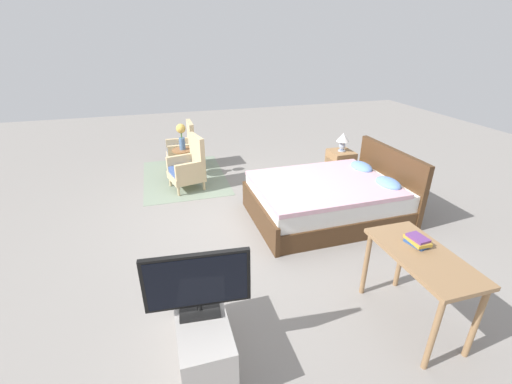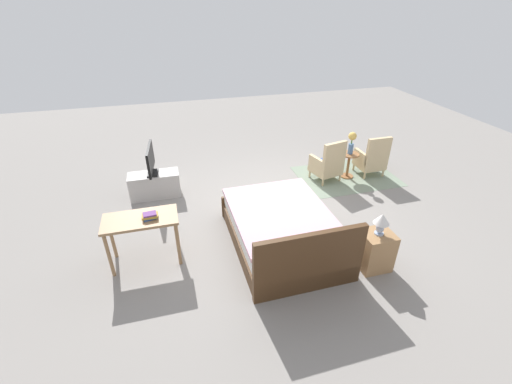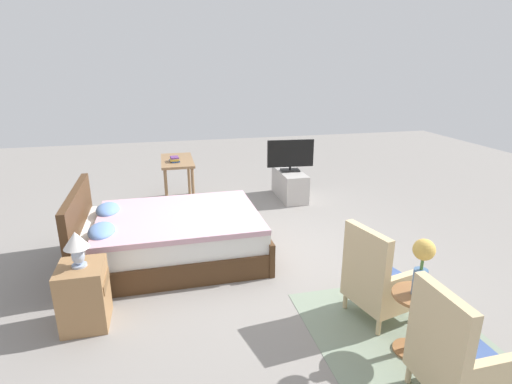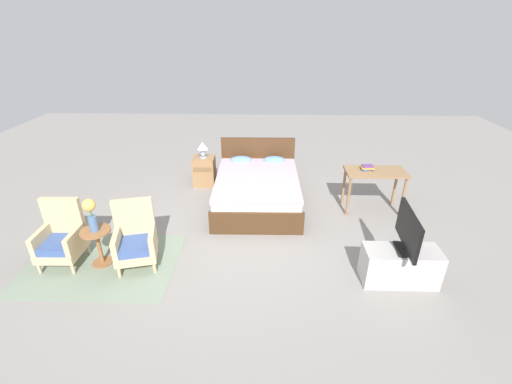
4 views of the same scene
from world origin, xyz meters
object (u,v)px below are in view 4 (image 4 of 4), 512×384
(vanity_desk, at_px, (375,177))
(tv_flatscreen, at_px, (408,231))
(side_table, at_px, (98,243))
(tv_stand, at_px, (400,266))
(flower_vase, at_px, (90,212))
(armchair_by_window_left, at_px, (62,238))
(table_lamp, at_px, (203,148))
(armchair_by_window_right, at_px, (136,240))
(book_stack, at_px, (367,168))
(bed, at_px, (257,188))
(nightstand, at_px, (204,171))

(vanity_desk, bearing_deg, tv_flatscreen, -94.58)
(side_table, xyz_separation_m, tv_stand, (4.07, -0.25, -0.10))
(tv_flatscreen, bearing_deg, vanity_desk, 85.42)
(flower_vase, relative_size, tv_stand, 0.50)
(armchair_by_window_left, relative_size, table_lamp, 2.79)
(flower_vase, xyz_separation_m, tv_stand, (4.07, -0.25, -0.60))
(side_table, relative_size, table_lamp, 1.67)
(table_lamp, xyz_separation_m, vanity_desk, (3.20, -1.01, -0.16))
(armchair_by_window_right, distance_m, tv_flatscreen, 3.59)
(armchair_by_window_left, xyz_separation_m, tv_flatscreen, (4.61, -0.29, 0.40))
(flower_vase, relative_size, book_stack, 2.21)
(vanity_desk, bearing_deg, table_lamp, 162.57)
(side_table, bearing_deg, vanity_desk, 21.78)
(bed, xyz_separation_m, vanity_desk, (2.07, -0.22, 0.35))
(armchair_by_window_left, height_order, book_stack, armchair_by_window_left)
(nightstand, xyz_separation_m, table_lamp, (-0.00, 0.00, 0.51))
(armchair_by_window_right, height_order, tv_flatscreen, tv_flatscreen)
(table_lamp, bearing_deg, armchair_by_window_right, -100.91)
(armchair_by_window_right, bearing_deg, book_stack, 25.34)
(bed, distance_m, tv_flatscreen, 2.93)
(table_lamp, relative_size, vanity_desk, 0.32)
(table_lamp, bearing_deg, tv_stand, -44.04)
(nightstand, bearing_deg, bed, -34.88)
(flower_vase, distance_m, book_stack, 4.44)
(side_table, bearing_deg, bed, 41.49)
(armchair_by_window_right, xyz_separation_m, tv_stand, (3.56, -0.29, -0.14))
(bed, distance_m, nightstand, 1.38)
(armchair_by_window_right, bearing_deg, side_table, -175.38)
(armchair_by_window_right, height_order, side_table, armchair_by_window_right)
(side_table, bearing_deg, armchair_by_window_right, 4.62)
(side_table, distance_m, book_stack, 4.46)
(flower_vase, bearing_deg, bed, 41.49)
(tv_stand, xyz_separation_m, vanity_desk, (0.16, 1.94, 0.41))
(armchair_by_window_left, distance_m, table_lamp, 3.11)
(armchair_by_window_left, relative_size, tv_flatscreen, 1.13)
(tv_flatscreen, bearing_deg, side_table, 176.51)
(tv_flatscreen, bearing_deg, nightstand, 135.99)
(tv_stand, height_order, book_stack, book_stack)
(nightstand, height_order, tv_stand, nightstand)
(bed, distance_m, flower_vase, 2.93)
(table_lamp, bearing_deg, armchair_by_window_left, -120.43)
(vanity_desk, distance_m, book_stack, 0.22)
(book_stack, bearing_deg, flower_vase, -157.02)
(bed, bearing_deg, table_lamp, 145.09)
(bed, xyz_separation_m, book_stack, (1.93, -0.18, 0.51))
(flower_vase, xyz_separation_m, table_lamp, (1.03, 2.70, -0.04))
(side_table, height_order, tv_flatscreen, tv_flatscreen)
(armchair_by_window_left, relative_size, tv_stand, 0.96)
(table_lamp, relative_size, tv_stand, 0.34)
(side_table, xyz_separation_m, table_lamp, (1.03, 2.70, 0.46))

